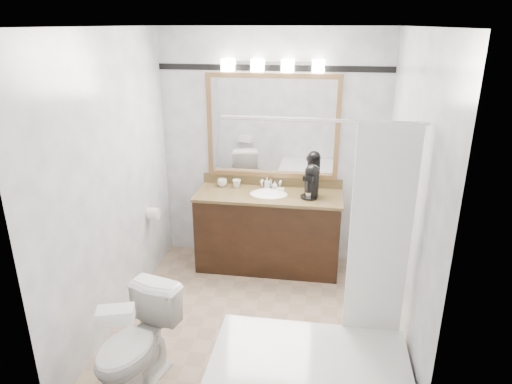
% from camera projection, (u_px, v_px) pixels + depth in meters
% --- Properties ---
extents(room, '(2.42, 2.62, 2.52)m').
position_uv_depth(room, '(253.00, 191.00, 3.68)').
color(room, tan).
rests_on(room, ground).
extents(vanity, '(1.53, 0.58, 0.97)m').
position_uv_depth(vanity, '(268.00, 229.00, 4.90)').
color(vanity, black).
rests_on(vanity, ground).
extents(mirror, '(1.40, 0.04, 1.10)m').
position_uv_depth(mirror, '(272.00, 127.00, 4.78)').
color(mirror, olive).
rests_on(mirror, room).
extents(vanity_light_bar, '(1.02, 0.14, 0.12)m').
position_uv_depth(vanity_light_bar, '(273.00, 65.00, 4.51)').
color(vanity_light_bar, silver).
rests_on(vanity_light_bar, room).
extents(accent_stripe, '(2.40, 0.01, 0.06)m').
position_uv_depth(accent_stripe, '(273.00, 68.00, 4.58)').
color(accent_stripe, black).
rests_on(accent_stripe, room).
extents(bathtub, '(1.30, 0.75, 1.96)m').
position_uv_depth(bathtub, '(312.00, 374.00, 3.10)').
color(bathtub, white).
rests_on(bathtub, ground).
extents(tp_roll, '(0.11, 0.12, 0.12)m').
position_uv_depth(tp_roll, '(153.00, 213.00, 4.65)').
color(tp_roll, white).
rests_on(tp_roll, room).
extents(toilet, '(0.57, 0.79, 0.73)m').
position_uv_depth(toilet, '(136.00, 345.00, 3.26)').
color(toilet, white).
rests_on(toilet, ground).
extents(tissue_box, '(0.26, 0.19, 0.09)m').
position_uv_depth(tissue_box, '(116.00, 315.00, 2.91)').
color(tissue_box, white).
rests_on(tissue_box, toilet).
extents(coffee_maker, '(0.18, 0.22, 0.34)m').
position_uv_depth(coffee_maker, '(312.00, 180.00, 4.63)').
color(coffee_maker, black).
rests_on(coffee_maker, vanity).
extents(cup_left, '(0.12, 0.12, 0.08)m').
position_uv_depth(cup_left, '(222.00, 183.00, 4.97)').
color(cup_left, white).
rests_on(cup_left, vanity).
extents(cup_right, '(0.10, 0.10, 0.08)m').
position_uv_depth(cup_right, '(237.00, 183.00, 4.94)').
color(cup_right, white).
rests_on(cup_right, vanity).
extents(soap_bottle_a, '(0.06, 0.06, 0.12)m').
position_uv_depth(soap_bottle_a, '(267.00, 183.00, 4.90)').
color(soap_bottle_a, white).
rests_on(soap_bottle_a, vanity).
extents(soap_bottle_b, '(0.07, 0.07, 0.08)m').
position_uv_depth(soap_bottle_b, '(275.00, 185.00, 4.90)').
color(soap_bottle_b, white).
rests_on(soap_bottle_b, vanity).
extents(soap_bar, '(0.09, 0.06, 0.03)m').
position_uv_depth(soap_bar, '(280.00, 189.00, 4.85)').
color(soap_bar, beige).
rests_on(soap_bar, vanity).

